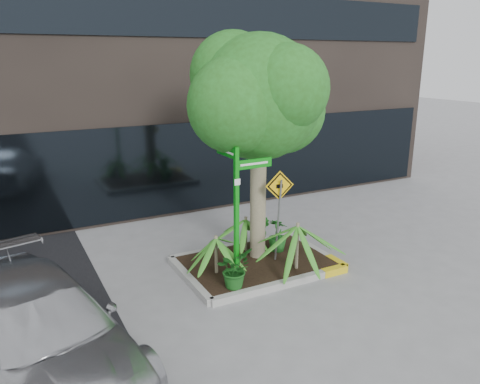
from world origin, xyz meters
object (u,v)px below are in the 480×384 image
street_sign_post (237,202)px  cattle_sign (279,201)px  tree (259,98)px  parked_car (41,330)px

street_sign_post → cattle_sign: bearing=11.0°
tree → cattle_sign: size_ratio=2.44×
tree → street_sign_post: 2.26m
cattle_sign → tree: bearing=120.9°
tree → cattle_sign: tree is taller
parked_car → tree: bearing=8.6°
street_sign_post → tree: bearing=39.4°
tree → street_sign_post: (-0.91, -0.80, -1.90)m
parked_car → street_sign_post: street_sign_post is taller
tree → parked_car: (-4.70, -1.92, -2.99)m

